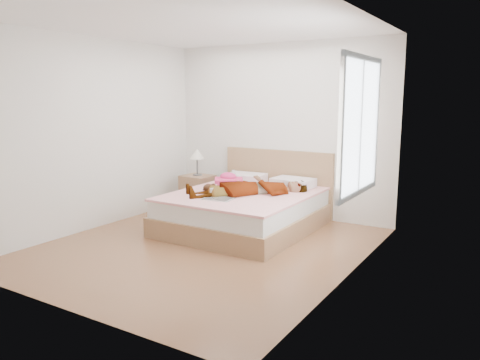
{
  "coord_description": "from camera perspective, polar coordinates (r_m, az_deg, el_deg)",
  "views": [
    {
      "loc": [
        3.23,
        -4.41,
        1.79
      ],
      "look_at": [
        0.0,
        0.85,
        0.7
      ],
      "focal_mm": 35.0,
      "sensor_mm": 36.0,
      "label": 1
    }
  ],
  "objects": [
    {
      "name": "phone",
      "position": [
        6.89,
        -0.73,
        0.96
      ],
      "size": [
        0.1,
        0.1,
        0.06
      ],
      "primitive_type": "cube",
      "rotation": [
        0.44,
        0.0,
        0.79
      ],
      "color": "silver",
      "rests_on": "bed"
    },
    {
      "name": "magazine",
      "position": [
        5.98,
        -2.7,
        -2.28
      ],
      "size": [
        0.41,
        0.3,
        0.02
      ],
      "color": "silver",
      "rests_on": "bed"
    },
    {
      "name": "ground",
      "position": [
        5.75,
        -4.48,
        -8.15
      ],
      "size": [
        4.0,
        4.0,
        0.0
      ],
      "primitive_type": "plane",
      "color": "#4B2B17",
      "rests_on": "ground"
    },
    {
      "name": "woman",
      "position": [
        6.31,
        1.17,
        -0.6
      ],
      "size": [
        1.65,
        1.66,
        0.23
      ],
      "primitive_type": "imported",
      "rotation": [
        0.0,
        0.0,
        -0.78
      ],
      "color": "silver",
      "rests_on": "bed"
    },
    {
      "name": "coffee_mug",
      "position": [
        6.19,
        -3.28,
        -1.46
      ],
      "size": [
        0.13,
        0.11,
        0.1
      ],
      "color": "white",
      "rests_on": "bed"
    },
    {
      "name": "plush_toy",
      "position": [
        6.44,
        -3.77,
        -0.93
      ],
      "size": [
        0.17,
        0.22,
        0.11
      ],
      "color": "black",
      "rests_on": "bed"
    },
    {
      "name": "hair",
      "position": [
        7.0,
        -1.0,
        -0.23
      ],
      "size": [
        0.51,
        0.58,
        0.07
      ],
      "primitive_type": "ellipsoid",
      "rotation": [
        0.0,
        0.0,
        0.27
      ],
      "color": "black",
      "rests_on": "bed"
    },
    {
      "name": "nightstand",
      "position": [
        7.54,
        -5.19,
        -1.2
      ],
      "size": [
        0.49,
        0.44,
        1.0
      ],
      "color": "brown",
      "rests_on": "ground"
    },
    {
      "name": "towel",
      "position": [
        6.76,
        -1.4,
        -0.17
      ],
      "size": [
        0.51,
        0.49,
        0.21
      ],
      "color": "#FF4592",
      "rests_on": "bed"
    },
    {
      "name": "room_shell",
      "position": [
        4.94,
        14.46,
        6.34
      ],
      "size": [
        4.0,
        4.0,
        4.0
      ],
      "color": "white",
      "rests_on": "ground"
    },
    {
      "name": "bed",
      "position": [
        6.51,
        0.85,
        -3.44
      ],
      "size": [
        1.8,
        2.08,
        1.0
      ],
      "color": "olive",
      "rests_on": "ground"
    }
  ]
}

